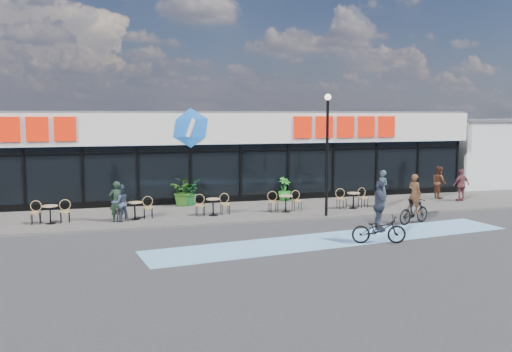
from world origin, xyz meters
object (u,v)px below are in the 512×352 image
(potted_plant_mid, at_px, (184,191))
(pedestrian_a, at_px, (382,189))
(lamp_post, at_px, (327,144))
(patron_left, at_px, (117,202))
(pedestrian_b, at_px, (439,182))
(cyclist_a, at_px, (379,220))
(pedestrian_c, at_px, (461,185))
(potted_plant_left, at_px, (189,192))
(potted_plant_right, at_px, (284,189))
(cyclist_b, at_px, (414,206))
(patron_right, at_px, (120,203))

(potted_plant_mid, xyz_separation_m, pedestrian_a, (8.93, -2.91, 0.19))
(lamp_post, relative_size, patron_left, 3.11)
(pedestrian_b, xyz_separation_m, cyclist_a, (-7.60, -7.74, -0.12))
(potted_plant_mid, bearing_deg, pedestrian_c, -9.83)
(patron_left, bearing_deg, pedestrian_c, 175.03)
(potted_plant_mid, relative_size, cyclist_a, 0.62)
(potted_plant_left, relative_size, pedestrian_c, 0.76)
(potted_plant_right, height_order, pedestrian_c, pedestrian_c)
(lamp_post, relative_size, potted_plant_left, 4.24)
(lamp_post, xyz_separation_m, cyclist_b, (2.95, -2.14, -2.46))
(patron_left, xyz_separation_m, cyclist_a, (8.68, -5.78, -0.12))
(pedestrian_a, bearing_deg, cyclist_b, -22.16)
(pedestrian_b, bearing_deg, lamp_post, 117.71)
(lamp_post, xyz_separation_m, patron_left, (-8.72, 1.01, -2.25))
(pedestrian_b, height_order, cyclist_a, cyclist_a)
(cyclist_a, bearing_deg, pedestrian_b, 45.52)
(potted_plant_left, xyz_separation_m, pedestrian_b, (12.85, -1.36, 0.22))
(cyclist_b, bearing_deg, potted_plant_right, 117.52)
(patron_right, bearing_deg, cyclist_a, 122.65)
(pedestrian_c, bearing_deg, pedestrian_a, 2.29)
(patron_right, bearing_deg, pedestrian_b, 163.69)
(pedestrian_b, bearing_deg, potted_plant_right, 86.29)
(potted_plant_left, relative_size, potted_plant_mid, 0.89)
(potted_plant_right, bearing_deg, pedestrian_c, -16.51)
(potted_plant_right, xyz_separation_m, pedestrian_c, (8.52, -2.52, 0.22))
(lamp_post, bearing_deg, pedestrian_b, 21.50)
(patron_left, bearing_deg, potted_plant_mid, -142.43)
(potted_plant_mid, relative_size, patron_right, 0.90)
(patron_left, distance_m, cyclist_a, 10.43)
(patron_right, height_order, cyclist_b, cyclist_b)
(patron_right, bearing_deg, pedestrian_a, 158.04)
(pedestrian_a, height_order, cyclist_b, cyclist_b)
(cyclist_a, height_order, cyclist_b, cyclist_a)
(pedestrian_c, xyz_separation_m, cyclist_a, (-8.12, -6.61, -0.10))
(potted_plant_mid, distance_m, cyclist_b, 10.62)
(cyclist_b, bearing_deg, cyclist_a, -138.74)
(pedestrian_a, bearing_deg, lamp_post, -84.16)
(patron_right, bearing_deg, cyclist_b, 141.43)
(potted_plant_right, distance_m, pedestrian_c, 8.89)
(potted_plant_right, relative_size, cyclist_b, 0.57)
(pedestrian_b, bearing_deg, potted_plant_left, 90.17)
(patron_left, xyz_separation_m, pedestrian_c, (16.80, 0.83, -0.03))
(pedestrian_a, bearing_deg, patron_right, -104.19)
(potted_plant_left, distance_m, pedestrian_b, 12.92)
(potted_plant_right, height_order, patron_left, patron_left)
(potted_plant_left, distance_m, pedestrian_c, 13.60)
(patron_left, distance_m, patron_right, 0.16)
(patron_right, xyz_separation_m, pedestrian_a, (11.96, 0.22, 0.11))
(patron_right, bearing_deg, potted_plant_mid, -157.01)
(patron_left, height_order, cyclist_a, cyclist_a)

